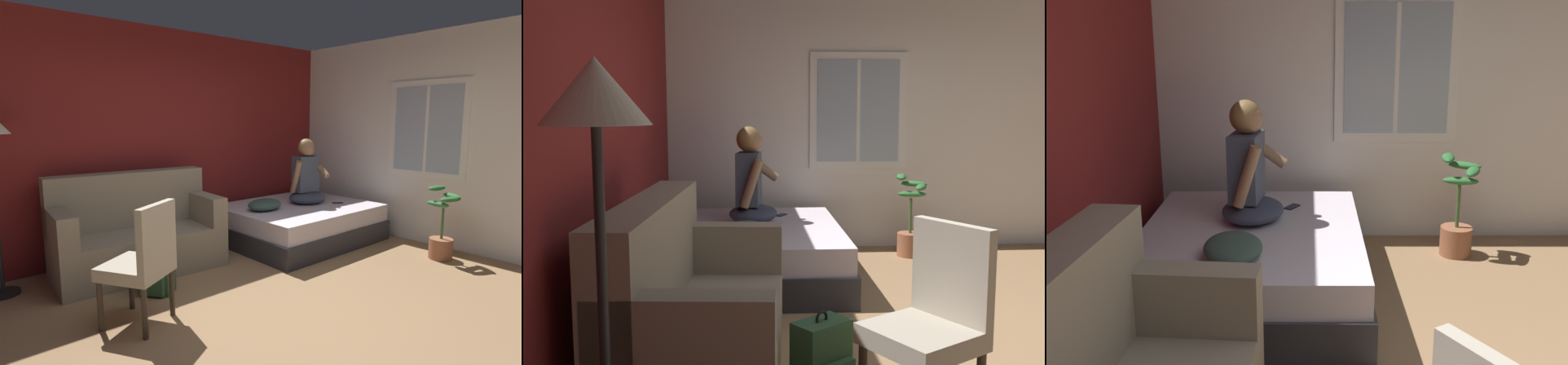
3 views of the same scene
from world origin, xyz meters
TOP-DOWN VIEW (x-y plane):
  - ground_plane at (0.00, 0.00)m, footprint 40.00×40.00m
  - wall_back_accent at (0.00, 2.51)m, footprint 10.71×0.16m
  - wall_side_with_window at (2.93, 0.01)m, footprint 0.19×6.25m
  - bed at (1.69, 1.54)m, footprint 1.94×1.57m
  - couch at (-0.41, 1.91)m, footprint 1.76×0.95m
  - side_chair at (-0.88, 0.72)m, footprint 0.63×0.63m
  - person_seated at (1.86, 1.56)m, footprint 0.58×0.51m
  - backpack at (-0.55, 1.20)m, footprint 0.35×0.35m
  - throw_pillow at (1.14, 1.60)m, footprint 0.52×0.41m
  - cell_phone at (2.18, 1.27)m, footprint 0.16×0.13m
  - potted_plant at (2.40, -0.08)m, footprint 0.39×0.37m

SIDE VIEW (x-z plane):
  - ground_plane at x=0.00m, z-range 0.00..0.00m
  - backpack at x=-0.55m, z-range -0.04..0.42m
  - bed at x=1.69m, z-range 0.00..0.48m
  - potted_plant at x=2.40m, z-range -0.12..0.73m
  - couch at x=-0.41m, z-range -0.13..0.91m
  - cell_phone at x=2.18m, z-range 0.48..0.49m
  - side_chair at x=-0.88m, z-range 0.04..1.02m
  - throw_pillow at x=1.14m, z-range 0.48..0.62m
  - person_seated at x=1.86m, z-range 0.40..1.27m
  - wall_back_accent at x=0.00m, z-range 0.00..2.70m
  - wall_side_with_window at x=2.93m, z-range 0.00..2.70m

